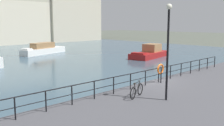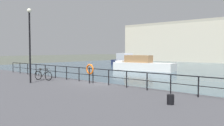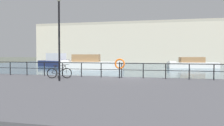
# 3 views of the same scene
# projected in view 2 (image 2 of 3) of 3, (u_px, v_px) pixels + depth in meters

# --- Properties ---
(ground_plane) EXTENTS (240.00, 240.00, 0.00)m
(ground_plane) POSITION_uv_depth(u_px,v_px,m) (100.00, 93.00, 18.15)
(ground_plane) COLOR #4C5147
(quay_promenade) EXTENTS (56.00, 13.00, 0.83)m
(quay_promenade) POSITION_uv_depth(u_px,v_px,m) (16.00, 101.00, 13.33)
(quay_promenade) COLOR #47474C
(quay_promenade) RESTS_ON ground_plane
(moored_harbor_tender) EXTENTS (10.06, 4.01, 2.38)m
(moored_harbor_tender) POSITION_uv_depth(u_px,v_px,m) (142.00, 65.00, 38.16)
(moored_harbor_tender) COLOR white
(moored_harbor_tender) RESTS_ON water_basin
(moored_green_narrowboat) EXTENTS (8.26, 5.45, 2.56)m
(moored_green_narrowboat) POSITION_uv_depth(u_px,v_px,m) (124.00, 61.00, 50.21)
(moored_green_narrowboat) COLOR navy
(moored_green_narrowboat) RESTS_ON water_basin
(quay_railing) EXTENTS (21.84, 0.07, 1.08)m
(quay_railing) POSITION_uv_depth(u_px,v_px,m) (79.00, 72.00, 18.55)
(quay_railing) COLOR black
(quay_railing) RESTS_ON quay_promenade
(parked_bicycle) EXTENTS (1.71, 0.56, 0.98)m
(parked_bicycle) POSITION_uv_depth(u_px,v_px,m) (43.00, 75.00, 19.26)
(parked_bicycle) COLOR black
(parked_bicycle) RESTS_ON quay_promenade
(mooring_bollard) EXTENTS (0.32, 0.32, 0.44)m
(mooring_bollard) POSITION_uv_depth(u_px,v_px,m) (171.00, 99.00, 10.67)
(mooring_bollard) COLOR black
(mooring_bollard) RESTS_ON quay_promenade
(life_ring_stand) EXTENTS (0.75, 0.16, 1.40)m
(life_ring_stand) POSITION_uv_depth(u_px,v_px,m) (90.00, 70.00, 17.38)
(life_ring_stand) COLOR black
(life_ring_stand) RESTS_ON quay_promenade
(quay_lamp_post) EXTENTS (0.32, 0.32, 5.37)m
(quay_lamp_post) POSITION_uv_depth(u_px,v_px,m) (30.00, 36.00, 17.44)
(quay_lamp_post) COLOR black
(quay_lamp_post) RESTS_ON quay_promenade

